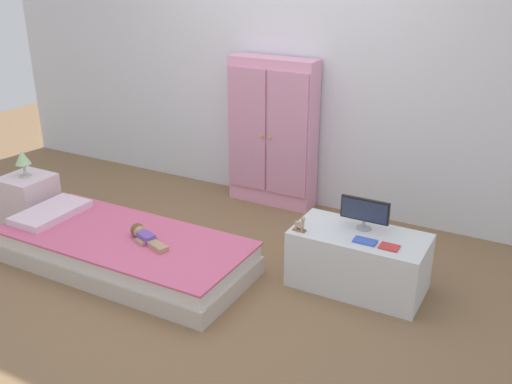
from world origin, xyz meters
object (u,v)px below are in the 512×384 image
(table_lamp, at_px, (23,159))
(tv_stand, at_px, (358,260))
(wardrobe, at_px, (273,133))
(book_blue, at_px, (365,241))
(bed, at_px, (126,251))
(nightstand, at_px, (29,199))
(rocking_horse_toy, at_px, (300,224))
(doll, at_px, (143,235))
(tv_monitor, at_px, (365,211))
(book_red, at_px, (389,247))

(table_lamp, bearing_deg, tv_stand, 6.90)
(wardrobe, distance_m, book_blue, 1.69)
(table_lamp, distance_m, wardrobe, 2.09)
(bed, distance_m, tv_stand, 1.65)
(nightstand, distance_m, rocking_horse_toy, 2.42)
(doll, bearing_deg, nightstand, 172.30)
(table_lamp, xyz_separation_m, tv_monitor, (2.76, 0.41, -0.03))
(bed, height_order, wardrobe, wardrobe)
(tv_stand, bearing_deg, book_blue, -57.16)
(book_blue, bearing_deg, bed, -164.91)
(wardrobe, bearing_deg, tv_monitor, -38.78)
(bed, distance_m, nightstand, 1.23)
(nightstand, bearing_deg, bed, -9.72)
(nightstand, xyz_separation_m, book_blue, (2.83, 0.23, 0.21))
(doll, height_order, book_red, book_red)
(bed, relative_size, wardrobe, 1.41)
(book_blue, bearing_deg, wardrobe, 137.94)
(book_blue, bearing_deg, nightstand, -175.32)
(doll, xyz_separation_m, nightstand, (-1.36, 0.18, -0.08))
(nightstand, distance_m, book_blue, 2.85)
(bed, bearing_deg, book_red, 13.81)
(wardrobe, height_order, book_blue, wardrobe)
(book_blue, bearing_deg, tv_stand, 122.84)
(tv_stand, height_order, rocking_horse_toy, rocking_horse_toy)
(nightstand, bearing_deg, tv_monitor, 8.50)
(bed, xyz_separation_m, rocking_horse_toy, (1.20, 0.39, 0.33))
(bed, bearing_deg, tv_stand, 19.14)
(tv_stand, xyz_separation_m, book_blue, (0.07, -0.10, 0.21))
(wardrobe, height_order, tv_stand, wardrobe)
(doll, bearing_deg, book_red, 14.31)
(book_blue, height_order, book_red, book_blue)
(tv_monitor, bearing_deg, nightstand, -171.50)
(bed, relative_size, book_red, 15.30)
(nightstand, relative_size, book_red, 3.40)
(tv_stand, relative_size, tv_monitor, 2.68)
(table_lamp, bearing_deg, tv_monitor, 8.50)
(doll, distance_m, rocking_horse_toy, 1.12)
(bed, bearing_deg, tv_monitor, 21.73)
(rocking_horse_toy, bearing_deg, wardrobe, 124.69)
(table_lamp, distance_m, book_red, 3.00)
(table_lamp, height_order, book_blue, table_lamp)
(table_lamp, relative_size, book_blue, 1.55)
(doll, bearing_deg, rocking_horse_toy, 19.20)
(nightstand, height_order, table_lamp, table_lamp)
(rocking_horse_toy, bearing_deg, nightstand, -175.75)
(table_lamp, xyz_separation_m, book_blue, (2.83, 0.23, -0.16))
(bed, height_order, doll, doll)
(doll, distance_m, book_blue, 1.53)
(doll, bearing_deg, tv_monitor, 23.09)
(book_blue, xyz_separation_m, book_red, (0.16, 0.00, -0.00))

